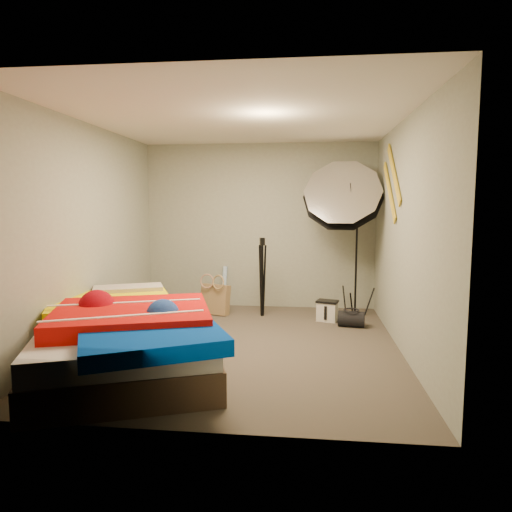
# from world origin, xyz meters

# --- Properties ---
(floor) EXTENTS (4.00, 4.00, 0.00)m
(floor) POSITION_xyz_m (0.00, 0.00, 0.00)
(floor) COLOR #534A3F
(floor) RESTS_ON ground
(ceiling) EXTENTS (4.00, 4.00, 0.00)m
(ceiling) POSITION_xyz_m (0.00, 0.00, 2.50)
(ceiling) COLOR silver
(ceiling) RESTS_ON wall_back
(wall_back) EXTENTS (3.50, 0.00, 3.50)m
(wall_back) POSITION_xyz_m (0.00, 2.00, 1.25)
(wall_back) COLOR #979F8E
(wall_back) RESTS_ON floor
(wall_front) EXTENTS (3.50, 0.00, 3.50)m
(wall_front) POSITION_xyz_m (0.00, -2.00, 1.25)
(wall_front) COLOR #979F8E
(wall_front) RESTS_ON floor
(wall_left) EXTENTS (0.00, 4.00, 4.00)m
(wall_left) POSITION_xyz_m (-1.75, 0.00, 1.25)
(wall_left) COLOR #979F8E
(wall_left) RESTS_ON floor
(wall_right) EXTENTS (0.00, 4.00, 4.00)m
(wall_right) POSITION_xyz_m (1.75, 0.00, 1.25)
(wall_right) COLOR #979F8E
(wall_right) RESTS_ON floor
(tote_bag) EXTENTS (0.47, 0.33, 0.44)m
(tote_bag) POSITION_xyz_m (-0.59, 1.42, 0.22)
(tote_bag) COLOR #A08157
(tote_bag) RESTS_ON floor
(wrapping_roll) EXTENTS (0.11, 0.19, 0.63)m
(wrapping_roll) POSITION_xyz_m (-0.54, 1.90, 0.32)
(wrapping_roll) COLOR #5498E2
(wrapping_roll) RESTS_ON floor
(camera_case) EXTENTS (0.30, 0.25, 0.26)m
(camera_case) POSITION_xyz_m (1.01, 1.20, 0.13)
(camera_case) COLOR silver
(camera_case) RESTS_ON floor
(duffel_bag) EXTENTS (0.36, 0.26, 0.20)m
(duffel_bag) POSITION_xyz_m (1.31, 0.93, 0.10)
(duffel_bag) COLOR black
(duffel_bag) RESTS_ON floor
(wall_stripe_upper) EXTENTS (0.02, 0.91, 0.78)m
(wall_stripe_upper) POSITION_xyz_m (1.73, 0.60, 1.95)
(wall_stripe_upper) COLOR gold
(wall_stripe_upper) RESTS_ON wall_right
(wall_stripe_lower) EXTENTS (0.02, 0.91, 0.78)m
(wall_stripe_lower) POSITION_xyz_m (1.73, 0.85, 1.75)
(wall_stripe_lower) COLOR gold
(wall_stripe_lower) RESTS_ON wall_right
(bed) EXTENTS (2.29, 2.63, 0.65)m
(bed) POSITION_xyz_m (-0.98, -0.86, 0.32)
(bed) COLOR #463326
(bed) RESTS_ON floor
(photo_umbrella) EXTENTS (1.43, 1.11, 2.32)m
(photo_umbrella) POSITION_xyz_m (1.22, 1.49, 1.67)
(photo_umbrella) COLOR black
(photo_umbrella) RESTS_ON floor
(camera_tripod) EXTENTS (0.08, 0.08, 1.12)m
(camera_tripod) POSITION_xyz_m (0.10, 1.38, 0.64)
(camera_tripod) COLOR black
(camera_tripod) RESTS_ON floor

